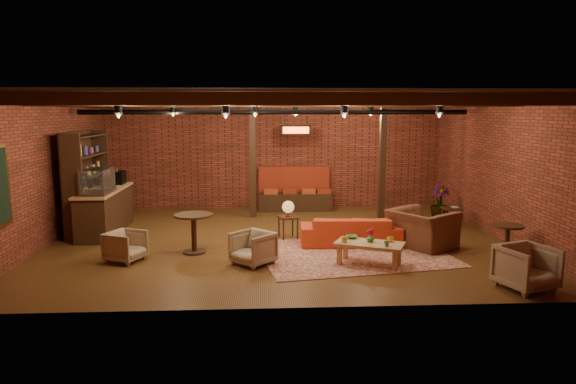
{
  "coord_description": "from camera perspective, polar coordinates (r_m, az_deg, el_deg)",
  "views": [
    {
      "loc": [
        -0.39,
        -11.21,
        2.89
      ],
      "look_at": [
        0.22,
        0.2,
        1.07
      ],
      "focal_mm": 32.0,
      "sensor_mm": 36.0,
      "label": 1
    }
  ],
  "objects": [
    {
      "name": "post_right",
      "position": [
        13.66,
        10.46,
        3.47
      ],
      "size": [
        0.16,
        0.16,
        3.2
      ],
      "primitive_type": "cube",
      "color": "black",
      "rests_on": "ground"
    },
    {
      "name": "round_table_left",
      "position": [
        10.64,
        -10.43,
        -3.82
      ],
      "size": [
        0.78,
        0.78,
        0.81
      ],
      "color": "black",
      "rests_on": "floor"
    },
    {
      "name": "wall_right",
      "position": [
        12.51,
        22.48,
        2.44
      ],
      "size": [
        0.02,
        8.0,
        3.2
      ],
      "primitive_type": "cube",
      "color": "#622C1C",
      "rests_on": "ground"
    },
    {
      "name": "wall_front",
      "position": [
        7.34,
        0.02,
        -1.08
      ],
      "size": [
        10.0,
        0.02,
        3.2
      ],
      "primitive_type": "cube",
      "color": "#622C1C",
      "rests_on": "ground"
    },
    {
      "name": "ceiling_pipe",
      "position": [
        12.82,
        -1.36,
        8.86
      ],
      "size": [
        9.6,
        0.12,
        0.12
      ],
      "primitive_type": "cylinder",
      "rotation": [
        0.0,
        1.57,
        0.0
      ],
      "color": "black",
      "rests_on": "ceiling"
    },
    {
      "name": "service_sign",
      "position": [
        14.36,
        0.88,
        6.89
      ],
      "size": [
        0.86,
        0.06,
        0.3
      ],
      "primitive_type": "cube",
      "color": "#FF5419",
      "rests_on": "ceiling"
    },
    {
      "name": "wall_back",
      "position": [
        15.27,
        -1.62,
        4.2
      ],
      "size": [
        10.0,
        0.02,
        3.2
      ],
      "primitive_type": "cube",
      "color": "#622C1C",
      "rests_on": "ground"
    },
    {
      "name": "armchair_right",
      "position": [
        11.27,
        14.7,
        -3.3
      ],
      "size": [
        1.36,
        1.47,
        1.08
      ],
      "primitive_type": "imported",
      "rotation": [
        0.0,
        0.0,
        2.16
      ],
      "color": "brown",
      "rests_on": "floor"
    },
    {
      "name": "ceiling_beams",
      "position": [
        11.22,
        -1.11,
        10.01
      ],
      "size": [
        9.8,
        6.4,
        0.22
      ],
      "primitive_type": null,
      "color": "black",
      "rests_on": "ceiling"
    },
    {
      "name": "shelving_hutch",
      "position": [
        13.09,
        -21.36,
        1.0
      ],
      "size": [
        0.52,
        2.0,
        2.4
      ],
      "primitive_type": null,
      "color": "black",
      "rests_on": "ground"
    },
    {
      "name": "service_counter",
      "position": [
        12.93,
        -19.71,
        -0.79
      ],
      "size": [
        0.8,
        2.5,
        1.6
      ],
      "primitive_type": null,
      "color": "black",
      "rests_on": "ground"
    },
    {
      "name": "sofa",
      "position": [
        11.24,
        6.94,
        -4.27
      ],
      "size": [
        2.19,
        0.94,
        0.63
      ],
      "primitive_type": "imported",
      "rotation": [
        0.0,
        0.0,
        3.09
      ],
      "color": "red",
      "rests_on": "floor"
    },
    {
      "name": "floor",
      "position": [
        11.59,
        -1.06,
        -5.4
      ],
      "size": [
        10.0,
        10.0,
        0.0
      ],
      "primitive_type": "plane",
      "color": "#3C270F",
      "rests_on": "ground"
    },
    {
      "name": "plant_counter",
      "position": [
        13.03,
        -19.14,
        1.18
      ],
      "size": [
        0.35,
        0.39,
        0.3
      ],
      "primitive_type": "imported",
      "color": "#337F33",
      "rests_on": "service_counter"
    },
    {
      "name": "side_table_lamp",
      "position": [
        11.63,
        0.01,
        -2.0
      ],
      "size": [
        0.51,
        0.51,
        0.87
      ],
      "rotation": [
        0.0,
        0.0,
        0.28
      ],
      "color": "black",
      "rests_on": "floor"
    },
    {
      "name": "armchair_a",
      "position": [
        10.45,
        -17.62,
        -5.6
      ],
      "size": [
        0.8,
        0.82,
        0.65
      ],
      "primitive_type": "imported",
      "rotation": [
        0.0,
        0.0,
        1.15
      ],
      "color": "#C4B798",
      "rests_on": "floor"
    },
    {
      "name": "rug",
      "position": [
        10.64,
        7.12,
        -6.76
      ],
      "size": [
        4.16,
        3.44,
        0.01
      ],
      "primitive_type": "cube",
      "rotation": [
        0.0,
        0.0,
        0.17
      ],
      "color": "maroon",
      "rests_on": "floor"
    },
    {
      "name": "post_left",
      "position": [
        13.88,
        -3.95,
        3.69
      ],
      "size": [
        0.16,
        0.16,
        3.2
      ],
      "primitive_type": "cube",
      "color": "black",
      "rests_on": "ground"
    },
    {
      "name": "round_table_right",
      "position": [
        10.89,
        23.19,
        -4.56
      ],
      "size": [
        0.6,
        0.6,
        0.7
      ],
      "color": "black",
      "rests_on": "floor"
    },
    {
      "name": "armchair_far",
      "position": [
        9.27,
        25.0,
        -7.41
      ],
      "size": [
        0.97,
        0.94,
        0.8
      ],
      "primitive_type": "imported",
      "rotation": [
        0.0,
        0.0,
        0.33
      ],
      "color": "#C4B798",
      "rests_on": "floor"
    },
    {
      "name": "plant_tall",
      "position": [
        14.19,
        16.68,
        2.4
      ],
      "size": [
        1.66,
        1.66,
        2.69
      ],
      "primitive_type": "imported",
      "rotation": [
        0.0,
        0.0,
        -0.11
      ],
      "color": "#4C7F4C",
      "rests_on": "floor"
    },
    {
      "name": "ceiling_spotlights",
      "position": [
        11.22,
        -1.1,
        8.89
      ],
      "size": [
        6.4,
        4.4,
        0.28
      ],
      "primitive_type": null,
      "color": "black",
      "rests_on": "ceiling"
    },
    {
      "name": "side_table_book",
      "position": [
        13.44,
        17.73,
        -1.82
      ],
      "size": [
        0.48,
        0.48,
        0.52
      ],
      "rotation": [
        0.0,
        0.0,
        -0.07
      ],
      "color": "black",
      "rests_on": "floor"
    },
    {
      "name": "armchair_b",
      "position": [
        9.77,
        -3.92,
        -6.07
      ],
      "size": [
        0.93,
        0.93,
        0.7
      ],
      "primitive_type": "imported",
      "rotation": [
        0.0,
        0.0,
        -0.78
      ],
      "color": "#C4B798",
      "rests_on": "floor"
    },
    {
      "name": "ceiling",
      "position": [
        11.23,
        -1.11,
        10.63
      ],
      "size": [
        10.0,
        8.0,
        0.02
      ],
      "primitive_type": "cube",
      "color": "black",
      "rests_on": "wall_back"
    },
    {
      "name": "banquette",
      "position": [
        14.99,
        0.74,
        -0.13
      ],
      "size": [
        2.1,
        0.7,
        1.0
      ],
      "primitive_type": null,
      "color": "maroon",
      "rests_on": "ground"
    },
    {
      "name": "wall_left",
      "position": [
        12.19,
        -25.3,
        2.1
      ],
      "size": [
        0.02,
        8.0,
        3.2
      ],
      "primitive_type": "cube",
      "color": "#622C1C",
      "rests_on": "ground"
    },
    {
      "name": "coffee_table",
      "position": [
        9.84,
        8.98,
        -5.83
      ],
      "size": [
        1.4,
        1.09,
        0.68
      ],
      "rotation": [
        0.0,
        0.0,
        -0.43
      ],
      "color": "#A57E4D",
      "rests_on": "floor"
    }
  ]
}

